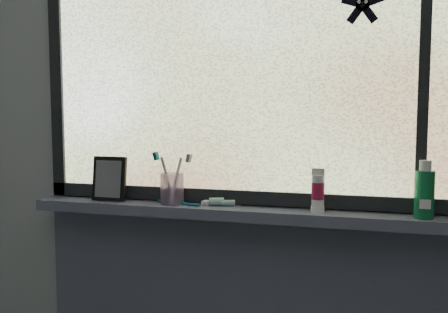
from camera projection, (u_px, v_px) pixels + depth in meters
wall_back at (247, 142)px, 1.84m from camera, size 3.00×0.01×2.50m
windowsill at (242, 213)px, 1.79m from camera, size 1.62×0.14×0.04m
window_pane at (246, 65)px, 1.80m from camera, size 1.50×0.01×1.00m
frame_bottom at (245, 197)px, 1.84m from camera, size 1.60×0.03×0.05m
frame_left at (57, 70)px, 2.00m from camera, size 0.05×0.03×1.10m
frame_mullion at (424, 61)px, 1.63m from camera, size 0.03×0.03×1.00m
starfish_sticker at (362, 4)px, 1.66m from camera, size 0.15×0.02×0.15m
vanity_mirror at (110, 179)px, 1.93m from camera, size 0.14×0.07×0.17m
toothpaste_tube at (221, 202)px, 1.82m from camera, size 0.17×0.09×0.03m
toothbrush_cup at (172, 189)px, 1.86m from camera, size 0.10×0.10×0.11m
toothbrush_lying at (178, 202)px, 1.85m from camera, size 0.22×0.08×0.02m
mouthwash_bottle at (425, 190)px, 1.60m from camera, size 0.08×0.08×0.16m
cream_tube at (318, 189)px, 1.71m from camera, size 0.05×0.05×0.11m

